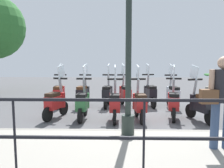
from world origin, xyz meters
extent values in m
plane|color=#4C4C4F|center=(0.00, 0.00, 0.00)|extent=(28.00, 28.00, 0.00)
cube|color=gray|center=(-3.20, 0.00, 0.07)|extent=(2.20, 20.00, 0.15)
cube|color=gray|center=(-2.15, 0.00, 0.07)|extent=(0.10, 20.00, 0.15)
cube|color=black|center=(-4.20, 0.00, 1.20)|extent=(0.04, 16.00, 0.04)
cube|color=black|center=(-4.20, 0.00, 0.73)|extent=(0.04, 16.00, 0.04)
cylinder|color=black|center=(-4.20, 0.00, 0.68)|extent=(0.03, 0.03, 1.05)
cylinder|color=black|center=(-4.20, 1.60, 0.68)|extent=(0.03, 0.03, 1.05)
cylinder|color=#232D28|center=(-2.40, 0.11, 0.35)|extent=(0.26, 0.26, 0.40)
cylinder|color=#232D28|center=(-2.40, 0.11, 2.37)|extent=(0.12, 0.12, 4.43)
cylinder|color=#384C70|center=(-3.09, -1.35, 0.56)|extent=(0.14, 0.14, 0.82)
cylinder|color=#232328|center=(-3.09, -1.46, 1.25)|extent=(0.33, 0.33, 0.55)
cylinder|color=tan|center=(-3.10, -1.26, 1.26)|extent=(0.09, 0.09, 0.52)
cube|color=brown|center=(-3.15, -1.20, 1.07)|extent=(0.15, 0.28, 0.24)
cylinder|color=slate|center=(3.13, -3.96, 0.23)|extent=(0.56, 0.56, 0.45)
cylinder|color=brown|center=(3.13, -3.96, 0.70)|extent=(0.10, 0.10, 0.50)
ellipsoid|color=#2D6B2D|center=(3.38, -3.96, 1.00)|extent=(0.56, 0.16, 0.10)
ellipsoid|color=#2D6B2D|center=(2.88, -3.96, 1.00)|extent=(0.56, 0.16, 0.10)
ellipsoid|color=#2D6B2D|center=(3.13, -3.71, 1.00)|extent=(0.56, 0.16, 0.10)
ellipsoid|color=#2D6B2D|center=(3.13, -4.21, 1.00)|extent=(0.56, 0.16, 0.10)
ellipsoid|color=#2D6B2D|center=(3.31, -3.78, 1.00)|extent=(0.56, 0.16, 0.10)
ellipsoid|color=#2D6B2D|center=(2.95, -4.14, 1.00)|extent=(0.56, 0.16, 0.10)
cylinder|color=black|center=(-0.51, -1.81, 0.20)|extent=(0.41, 0.20, 0.40)
cylinder|color=black|center=(-1.30, -2.06, 0.20)|extent=(0.41, 0.20, 0.40)
cube|color=black|center=(-0.99, -1.96, 0.48)|extent=(0.66, 0.45, 0.36)
cube|color=black|center=(-0.71, -1.87, 0.50)|extent=(0.20, 0.32, 0.44)
cube|color=#4C2D19|center=(-1.05, -1.98, 0.71)|extent=(0.46, 0.37, 0.10)
cylinder|color=gray|center=(-0.65, -1.85, 0.85)|extent=(0.20, 0.12, 0.55)
cube|color=black|center=(-0.65, -1.85, 1.13)|extent=(0.19, 0.44, 0.05)
cube|color=silver|center=(-0.59, -1.83, 1.33)|extent=(0.38, 0.14, 0.42)
cylinder|color=black|center=(-0.22, -1.36, 0.20)|extent=(0.41, 0.16, 0.40)
cylinder|color=black|center=(-1.04, -1.19, 0.20)|extent=(0.41, 0.16, 0.40)
cube|color=#B21E1E|center=(-0.71, -1.26, 0.48)|extent=(0.64, 0.40, 0.36)
cube|color=#B21E1E|center=(-0.43, -1.31, 0.50)|extent=(0.18, 0.32, 0.44)
cube|color=black|center=(-0.78, -1.24, 0.71)|extent=(0.44, 0.34, 0.10)
cylinder|color=gray|center=(-0.37, -1.33, 0.85)|extent=(0.19, 0.11, 0.55)
cube|color=black|center=(-0.37, -1.33, 1.13)|extent=(0.15, 0.44, 0.05)
cube|color=silver|center=(-0.31, -1.34, 1.33)|extent=(0.39, 0.11, 0.42)
cylinder|color=black|center=(-0.41, -0.25, 0.20)|extent=(0.41, 0.12, 0.40)
cylinder|color=black|center=(-1.24, -0.32, 0.20)|extent=(0.41, 0.12, 0.40)
cube|color=#B21E1E|center=(-0.91, -0.29, 0.48)|extent=(0.62, 0.33, 0.36)
cube|color=#B21E1E|center=(-0.62, -0.27, 0.50)|extent=(0.15, 0.31, 0.44)
cube|color=black|center=(-0.98, -0.30, 0.71)|extent=(0.42, 0.30, 0.10)
cylinder|color=gray|center=(-0.56, -0.26, 0.85)|extent=(0.19, 0.09, 0.55)
cube|color=black|center=(-0.56, -0.26, 1.13)|extent=(0.10, 0.44, 0.05)
cube|color=silver|center=(-0.50, -0.26, 1.33)|extent=(0.39, 0.06, 0.42)
cylinder|color=black|center=(-0.45, 0.39, 0.20)|extent=(0.40, 0.08, 0.40)
cylinder|color=black|center=(-1.28, 0.40, 0.20)|extent=(0.40, 0.08, 0.40)
cube|color=#B21E1E|center=(-0.95, 0.39, 0.48)|extent=(0.60, 0.28, 0.36)
cube|color=#B21E1E|center=(-0.66, 0.39, 0.50)|extent=(0.12, 0.30, 0.44)
cube|color=black|center=(-1.02, 0.39, 0.71)|extent=(0.40, 0.26, 0.10)
cylinder|color=gray|center=(-0.60, 0.39, 0.85)|extent=(0.18, 0.07, 0.55)
cube|color=black|center=(-0.60, 0.39, 1.13)|extent=(0.06, 0.44, 0.05)
cube|color=silver|center=(-0.54, 0.39, 1.33)|extent=(0.39, 0.03, 0.42)
cylinder|color=black|center=(-0.34, 1.29, 0.20)|extent=(0.40, 0.09, 0.40)
cylinder|color=black|center=(-1.17, 1.31, 0.20)|extent=(0.40, 0.09, 0.40)
cube|color=#2D6B38|center=(-0.84, 1.30, 0.48)|extent=(0.61, 0.29, 0.36)
cube|color=#2D6B38|center=(-0.55, 1.30, 0.50)|extent=(0.13, 0.30, 0.44)
cube|color=black|center=(-0.91, 1.31, 0.71)|extent=(0.40, 0.27, 0.10)
cylinder|color=gray|center=(-0.49, 1.30, 0.85)|extent=(0.18, 0.07, 0.55)
cube|color=black|center=(-0.49, 1.30, 1.13)|extent=(0.07, 0.44, 0.05)
cube|color=silver|center=(-0.43, 1.30, 1.33)|extent=(0.39, 0.04, 0.42)
cylinder|color=black|center=(-0.26, 1.97, 0.20)|extent=(0.41, 0.20, 0.40)
cylinder|color=black|center=(-1.05, 2.22, 0.20)|extent=(0.41, 0.20, 0.40)
cube|color=#B21E1E|center=(-0.73, 2.12, 0.48)|extent=(0.66, 0.45, 0.36)
cube|color=#B21E1E|center=(-0.46, 2.03, 0.50)|extent=(0.20, 0.32, 0.44)
cube|color=black|center=(-0.80, 2.14, 0.71)|extent=(0.46, 0.37, 0.10)
cylinder|color=gray|center=(-0.40, 2.02, 0.85)|extent=(0.20, 0.12, 0.55)
cube|color=black|center=(-0.40, 2.02, 1.13)|extent=(0.19, 0.44, 0.05)
cube|color=silver|center=(-0.34, 2.00, 1.33)|extent=(0.38, 0.14, 0.42)
cylinder|color=black|center=(1.23, -1.58, 0.20)|extent=(0.40, 0.11, 0.40)
cylinder|color=black|center=(0.40, -1.64, 0.20)|extent=(0.40, 0.11, 0.40)
cube|color=#B7BCC6|center=(0.73, -1.62, 0.48)|extent=(0.62, 0.32, 0.36)
cube|color=#B7BCC6|center=(1.02, -1.60, 0.50)|extent=(0.14, 0.31, 0.44)
cube|color=black|center=(0.66, -1.62, 0.71)|extent=(0.42, 0.29, 0.10)
cylinder|color=gray|center=(1.08, -1.59, 0.85)|extent=(0.19, 0.08, 0.55)
cube|color=black|center=(1.08, -1.59, 1.13)|extent=(0.09, 0.44, 0.05)
cube|color=silver|center=(1.14, -1.59, 1.33)|extent=(0.39, 0.06, 0.42)
cylinder|color=black|center=(1.48, -0.79, 0.20)|extent=(0.41, 0.15, 0.40)
cylinder|color=black|center=(0.66, -0.92, 0.20)|extent=(0.41, 0.15, 0.40)
cube|color=black|center=(0.99, -0.87, 0.48)|extent=(0.64, 0.38, 0.36)
cube|color=black|center=(1.27, -0.82, 0.50)|extent=(0.17, 0.32, 0.44)
cube|color=black|center=(0.92, -0.88, 0.71)|extent=(0.44, 0.32, 0.10)
cylinder|color=gray|center=(1.33, -0.81, 0.85)|extent=(0.19, 0.10, 0.55)
cube|color=black|center=(1.33, -0.81, 1.13)|extent=(0.13, 0.44, 0.05)
cube|color=silver|center=(1.39, -0.80, 1.33)|extent=(0.39, 0.09, 0.42)
cylinder|color=black|center=(1.33, 0.14, 0.20)|extent=(0.41, 0.17, 0.40)
cylinder|color=black|center=(0.52, -0.04, 0.20)|extent=(0.41, 0.17, 0.40)
cube|color=#B21E1E|center=(0.84, 0.04, 0.48)|extent=(0.65, 0.40, 0.36)
cube|color=#B21E1E|center=(1.13, 0.10, 0.50)|extent=(0.18, 0.32, 0.44)
cube|color=black|center=(0.77, 0.02, 0.71)|extent=(0.45, 0.34, 0.10)
cylinder|color=gray|center=(1.18, 0.11, 0.85)|extent=(0.19, 0.11, 0.55)
cube|color=black|center=(1.18, 0.11, 1.13)|extent=(0.15, 0.44, 0.05)
cube|color=silver|center=(1.24, 0.12, 1.33)|extent=(0.39, 0.11, 0.42)
cylinder|color=black|center=(1.30, 0.64, 0.20)|extent=(0.41, 0.12, 0.40)
cylinder|color=black|center=(0.48, 0.72, 0.20)|extent=(0.41, 0.12, 0.40)
cube|color=black|center=(0.80, 0.69, 0.48)|extent=(0.63, 0.34, 0.36)
cube|color=black|center=(1.09, 0.66, 0.50)|extent=(0.15, 0.31, 0.44)
cube|color=black|center=(0.73, 0.70, 0.71)|extent=(0.43, 0.30, 0.10)
cylinder|color=gray|center=(1.15, 0.65, 0.85)|extent=(0.19, 0.09, 0.55)
cube|color=black|center=(1.15, 0.65, 1.13)|extent=(0.11, 0.44, 0.05)
cube|color=silver|center=(1.21, 0.64, 1.33)|extent=(0.39, 0.07, 0.42)
cylinder|color=black|center=(1.26, 1.47, 0.20)|extent=(0.41, 0.15, 0.40)
cylinder|color=black|center=(0.44, 1.61, 0.20)|extent=(0.41, 0.15, 0.40)
cube|color=black|center=(0.77, 1.55, 0.48)|extent=(0.64, 0.38, 0.36)
cube|color=black|center=(1.05, 1.50, 0.50)|extent=(0.17, 0.32, 0.44)
cube|color=#4C2D19|center=(0.70, 1.57, 0.71)|extent=(0.44, 0.33, 0.10)
cylinder|color=gray|center=(1.11, 1.49, 0.85)|extent=(0.19, 0.10, 0.55)
cube|color=black|center=(1.11, 1.49, 1.13)|extent=(0.14, 0.44, 0.05)
cube|color=silver|center=(1.17, 1.48, 1.33)|extent=(0.39, 0.10, 0.42)
cylinder|color=black|center=(1.28, 2.42, 0.20)|extent=(0.40, 0.10, 0.40)
cylinder|color=black|center=(0.45, 2.38, 0.20)|extent=(0.40, 0.10, 0.40)
cube|color=#B21E1E|center=(0.78, 2.40, 0.48)|extent=(0.61, 0.31, 0.36)
cube|color=#B21E1E|center=(1.07, 2.41, 0.50)|extent=(0.14, 0.31, 0.44)
cube|color=#4C2D19|center=(0.71, 2.39, 0.71)|extent=(0.41, 0.28, 0.10)
cylinder|color=gray|center=(1.13, 2.42, 0.85)|extent=(0.19, 0.08, 0.55)
cube|color=black|center=(1.13, 2.42, 1.13)|extent=(0.08, 0.44, 0.05)
cube|color=silver|center=(1.19, 2.42, 1.33)|extent=(0.39, 0.05, 0.42)
camera|label=1|loc=(-6.79, 0.33, 1.68)|focal=35.00mm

